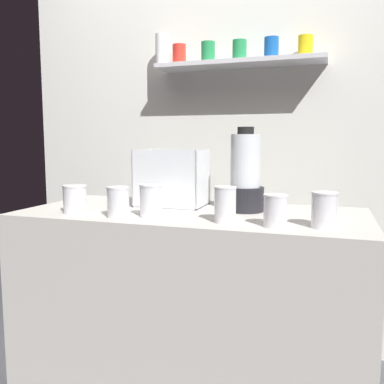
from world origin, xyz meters
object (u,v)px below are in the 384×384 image
at_px(blender_pitcher, 245,177).
at_px(juice_cup_mango_left, 118,203).
at_px(juice_cup_pomegranate_far_right, 275,212).
at_px(juice_cup_carrot_rightmost, 324,212).
at_px(juice_cup_pomegranate_far_left, 75,201).
at_px(juice_cup_pomegranate_right, 225,206).
at_px(carrot_display_bin, 172,189).
at_px(juice_cup_mango_middle, 151,202).

height_order(blender_pitcher, juice_cup_mango_left, blender_pitcher).
height_order(juice_cup_pomegranate_far_right, juice_cup_carrot_rightmost, juice_cup_carrot_rightmost).
height_order(juice_cup_mango_left, juice_cup_carrot_rightmost, juice_cup_carrot_rightmost).
distance_m(juice_cup_pomegranate_far_left, juice_cup_pomegranate_right, 0.62).
bearing_deg(juice_cup_pomegranate_right, carrot_display_bin, 135.83).
xyz_separation_m(carrot_display_bin, juice_cup_carrot_rightmost, (0.66, -0.30, -0.02)).
height_order(carrot_display_bin, juice_cup_carrot_rightmost, carrot_display_bin).
xyz_separation_m(juice_cup_pomegranate_far_left, juice_cup_pomegranate_far_right, (0.80, -0.02, -0.00)).
xyz_separation_m(blender_pitcher, juice_cup_mango_left, (-0.43, -0.29, -0.09)).
distance_m(blender_pitcher, juice_cup_mango_left, 0.52).
relative_size(juice_cup_mango_middle, juice_cup_pomegranate_right, 0.97).
distance_m(blender_pitcher, juice_cup_pomegranate_far_right, 0.34).
height_order(blender_pitcher, juice_cup_pomegranate_far_left, blender_pitcher).
bearing_deg(blender_pitcher, juice_cup_mango_middle, -142.25).
xyz_separation_m(juice_cup_pomegranate_far_left, juice_cup_pomegranate_right, (0.62, -0.00, 0.01)).
xyz_separation_m(juice_cup_pomegranate_far_left, juice_cup_mango_left, (0.21, -0.03, 0.00)).
distance_m(juice_cup_mango_middle, juice_cup_carrot_rightmost, 0.63).
relative_size(juice_cup_pomegranate_far_right, juice_cup_carrot_rightmost, 0.91).
distance_m(juice_cup_pomegranate_right, juice_cup_pomegranate_far_right, 0.18).
bearing_deg(juice_cup_mango_left, juice_cup_pomegranate_far_left, 172.12).
distance_m(juice_cup_pomegranate_far_left, juice_cup_mango_middle, 0.33).
bearing_deg(juice_cup_pomegranate_far_right, juice_cup_mango_left, -179.44).
height_order(juice_cup_mango_middle, juice_cup_carrot_rightmost, juice_cup_mango_middle).
distance_m(juice_cup_pomegranate_right, juice_cup_carrot_rightmost, 0.33).
xyz_separation_m(blender_pitcher, juice_cup_carrot_rightmost, (0.32, -0.25, -0.09)).
distance_m(juice_cup_mango_left, juice_cup_carrot_rightmost, 0.75).
distance_m(carrot_display_bin, juice_cup_mango_left, 0.35).
xyz_separation_m(juice_cup_pomegranate_far_left, juice_cup_mango_middle, (0.33, 0.02, 0.01)).
height_order(juice_cup_pomegranate_right, juice_cup_pomegranate_far_right, juice_cup_pomegranate_right).
relative_size(juice_cup_mango_middle, juice_cup_pomegranate_far_right, 1.13).
relative_size(juice_cup_mango_middle, juice_cup_carrot_rightmost, 1.03).
distance_m(juice_cup_pomegranate_far_left, juice_cup_carrot_rightmost, 0.96).
height_order(juice_cup_pomegranate_far_left, juice_cup_pomegranate_right, juice_cup_pomegranate_right).
bearing_deg(blender_pitcher, juice_cup_pomegranate_far_right, -60.54).
height_order(carrot_display_bin, juice_cup_mango_left, carrot_display_bin).
relative_size(juice_cup_pomegranate_far_left, juice_cup_pomegranate_right, 0.87).
bearing_deg(juice_cup_pomegranate_far_right, juice_cup_pomegranate_far_left, 178.32).
bearing_deg(juice_cup_carrot_rightmost, juice_cup_mango_middle, 179.00).
bearing_deg(juice_cup_mango_left, juice_cup_pomegranate_right, 3.54).
distance_m(juice_cup_pomegranate_far_right, juice_cup_carrot_rightmost, 0.16).
distance_m(blender_pitcher, juice_cup_pomegranate_right, 0.28).
relative_size(juice_cup_pomegranate_far_left, juice_cup_mango_middle, 0.90).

